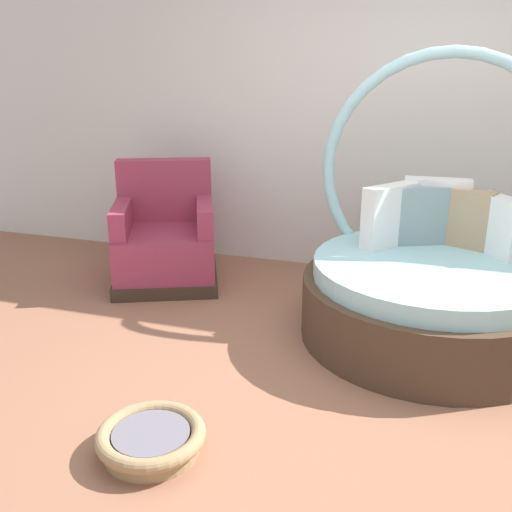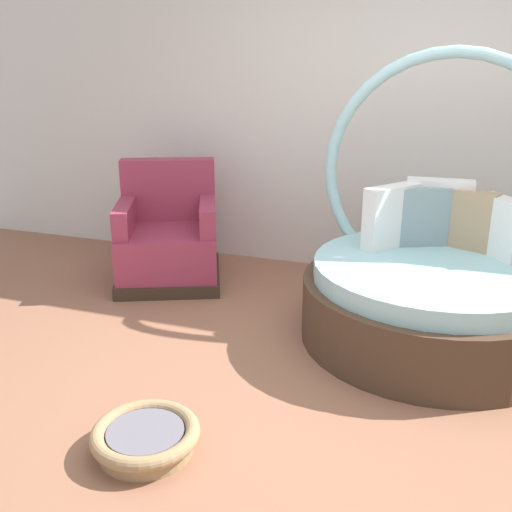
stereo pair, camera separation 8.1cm
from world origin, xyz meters
The scene contains 5 objects.
ground_plane centered at (0.00, 0.00, -0.01)m, with size 8.00×8.00×0.02m, color #936047.
back_wall centered at (0.00, 2.13, 1.42)m, with size 8.00×0.12×2.84m, color silver.
round_daybed centered at (0.50, 1.01, 0.38)m, with size 1.63×1.63×1.81m.
red_armchair centered at (-1.57, 1.35, 0.33)m, with size 1.05×1.05×0.94m.
pet_basket centered at (-0.68, -0.67, 0.07)m, with size 0.51×0.51×0.13m.
Camera 1 is at (0.47, -2.70, 1.77)m, focal length 41.27 mm.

